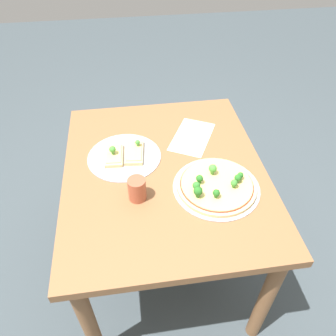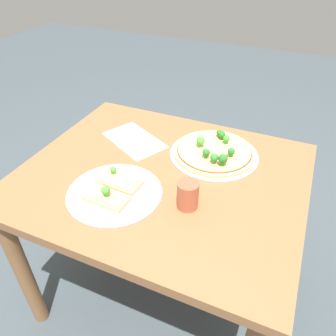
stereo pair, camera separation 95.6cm
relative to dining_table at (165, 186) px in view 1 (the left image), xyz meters
name	(u,v)px [view 1 (the left image)]	position (x,y,z in m)	size (l,w,h in m)	color
ground_plane	(165,259)	(0.00, 0.00, -0.60)	(8.00, 8.00, 0.00)	#3D474C
dining_table	(165,186)	(0.00, 0.00, 0.00)	(1.00, 0.83, 0.70)	brown
pizza_tray_whole	(216,185)	(0.14, 0.18, 0.12)	(0.34, 0.34, 0.07)	#A3A3A8
pizza_tray_slice	(124,155)	(-0.10, -0.16, 0.11)	(0.32, 0.32, 0.06)	#A3A3A8
drinking_cup	(137,189)	(0.14, -0.12, 0.15)	(0.07, 0.07, 0.09)	#AD5138
paper_menu	(192,137)	(-0.20, 0.16, 0.10)	(0.26, 0.16, 0.00)	silver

